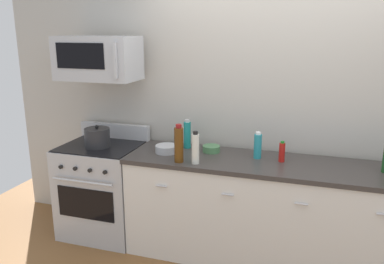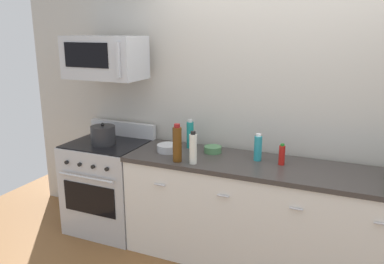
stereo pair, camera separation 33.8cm
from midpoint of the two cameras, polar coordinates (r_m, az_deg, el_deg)
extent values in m
plane|color=brown|center=(3.73, 7.90, -17.90)|extent=(6.69, 6.69, 0.00)
cube|color=#B7B2A8|center=(3.61, 9.80, 4.08)|extent=(5.58, 0.10, 2.70)
cube|color=silver|center=(3.52, 8.16, -11.86)|extent=(2.46, 0.62, 0.88)
cube|color=#383330|center=(3.34, 8.45, -4.78)|extent=(2.49, 0.65, 0.04)
cylinder|color=silver|center=(3.35, -7.42, -7.93)|extent=(0.10, 0.02, 0.02)
cylinder|color=silver|center=(3.17, 2.16, -9.21)|extent=(0.10, 0.02, 0.02)
cylinder|color=silver|center=(3.08, 12.67, -10.32)|extent=(0.10, 0.02, 0.02)
cylinder|color=silver|center=(3.10, 23.48, -11.10)|extent=(0.10, 0.02, 0.02)
cube|color=#B7BABF|center=(4.06, -15.19, -8.24)|extent=(0.76, 0.64, 0.91)
cube|color=black|center=(3.82, -17.83, -10.04)|extent=(0.58, 0.01, 0.30)
cylinder|color=#B7BABF|center=(3.71, -18.38, -6.99)|extent=(0.61, 0.02, 0.02)
cube|color=#B7BABF|center=(4.12, -13.54, 0.08)|extent=(0.76, 0.06, 0.16)
cube|color=black|center=(3.91, -15.65, -2.00)|extent=(0.73, 0.61, 0.01)
cylinder|color=black|center=(3.82, -21.10, -4.83)|extent=(0.04, 0.02, 0.04)
cylinder|color=black|center=(3.73, -19.26, -5.13)|extent=(0.04, 0.02, 0.04)
cylinder|color=black|center=(3.65, -17.34, -5.44)|extent=(0.04, 0.02, 0.04)
cylinder|color=black|center=(3.56, -15.32, -5.75)|extent=(0.04, 0.02, 0.04)
cube|color=#B7BABF|center=(3.80, -16.12, 10.33)|extent=(0.74, 0.40, 0.40)
cube|color=black|center=(3.67, -18.72, 10.49)|extent=(0.48, 0.01, 0.22)
cube|color=#B7BABF|center=(3.46, -13.96, 10.08)|extent=(0.02, 0.04, 0.30)
cylinder|color=#59330F|center=(3.28, -4.90, -1.94)|extent=(0.08, 0.08, 0.30)
cylinder|color=maroon|center=(3.23, -4.97, 0.83)|extent=(0.05, 0.05, 0.03)
cylinder|color=teal|center=(3.39, 6.80, -2.14)|extent=(0.07, 0.07, 0.21)
cylinder|color=white|center=(3.36, 6.86, -0.22)|extent=(0.04, 0.04, 0.02)
cylinder|color=silver|center=(3.23, -2.49, -2.54)|extent=(0.06, 0.06, 0.25)
cylinder|color=black|center=(3.19, -2.52, -0.15)|extent=(0.04, 0.04, 0.03)
cylinder|color=#B21914|center=(3.34, 10.22, -3.00)|extent=(0.05, 0.05, 0.16)
cylinder|color=#19721E|center=(3.32, 10.29, -1.52)|extent=(0.03, 0.03, 0.02)
cylinder|color=#197F7A|center=(3.66, -3.34, -0.49)|extent=(0.07, 0.07, 0.25)
cylinder|color=beige|center=(3.63, -3.38, 1.61)|extent=(0.04, 0.04, 0.03)
cylinder|color=#477A4C|center=(3.56, 0.13, -2.51)|extent=(0.16, 0.16, 0.06)
torus|color=#477A4C|center=(3.55, 0.13, -2.12)|extent=(0.16, 0.16, 0.01)
cylinder|color=#477A4C|center=(3.57, 0.13, -2.89)|extent=(0.09, 0.09, 0.01)
cylinder|color=#B2B5BA|center=(3.57, -6.48, -2.51)|extent=(0.20, 0.20, 0.07)
torus|color=#B2B5BA|center=(3.56, -6.49, -2.07)|extent=(0.20, 0.20, 0.01)
cylinder|color=#B2B5BA|center=(3.57, -6.46, -2.95)|extent=(0.11, 0.11, 0.01)
cylinder|color=#262628|center=(3.84, -16.15, -0.83)|extent=(0.24, 0.24, 0.18)
sphere|color=black|center=(3.82, -16.26, 0.70)|extent=(0.04, 0.04, 0.04)
camera|label=1|loc=(0.17, -92.86, -0.76)|focal=36.47mm
camera|label=2|loc=(0.17, 87.14, 0.76)|focal=36.47mm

